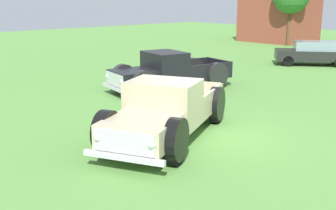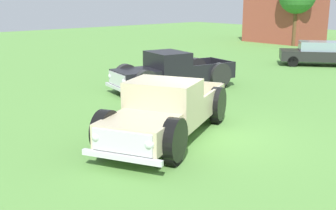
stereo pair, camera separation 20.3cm
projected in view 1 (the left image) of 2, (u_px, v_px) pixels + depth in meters
The scene contains 5 objects.
ground_plane at pixel (209, 134), 11.76m from camera, with size 80.00×80.00×0.00m, color #5B9342.
pickup_truck_foreground at pixel (163, 113), 11.01m from camera, with size 4.01×5.59×1.62m.
pickup_truck_behind_left at pixel (163, 72), 17.12m from camera, with size 2.82×5.44×1.59m.
sedan_distant_a at pixel (313, 53), 23.68m from camera, with size 4.18×3.78×1.35m.
brick_pavilion at pixel (279, 15), 36.07m from camera, with size 5.50×4.56×4.53m.
Camera 1 is at (7.47, -8.42, 3.70)m, focal length 44.98 mm.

